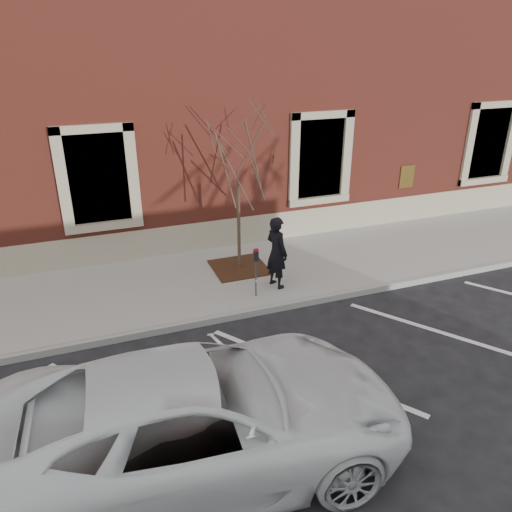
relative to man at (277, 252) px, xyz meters
name	(u,v)px	position (x,y,z in m)	size (l,w,h in m)	color
ground	(265,312)	(-0.59, -0.81, -1.01)	(120.00, 120.00, 0.00)	#28282B
sidewalk_near	(240,276)	(-0.59, 0.94, -0.94)	(40.00, 3.50, 0.15)	#A29F98
curb_near	(266,310)	(-0.59, -0.86, -0.94)	(40.00, 0.12, 0.15)	#9E9E99
parking_stripes	(309,369)	(-0.59, -3.01, -1.01)	(28.00, 4.40, 0.01)	silver
building_civic	(179,88)	(-0.59, 6.93, 2.98)	(40.00, 8.62, 8.00)	maroon
man	(277,252)	(0.00, 0.00, 0.00)	(0.63, 0.41, 1.72)	black
parking_meter	(256,264)	(-0.63, -0.31, -0.05)	(0.11, 0.08, 1.17)	#595B60
tree_grate	(239,267)	(-0.51, 1.21, -0.84)	(1.34, 1.34, 0.03)	#462116
sapling	(238,162)	(-0.51, 1.21, 1.87)	(2.34, 2.34, 3.90)	brown
white_truck	(197,417)	(-3.01, -4.42, -0.18)	(2.76, 5.99, 1.67)	white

